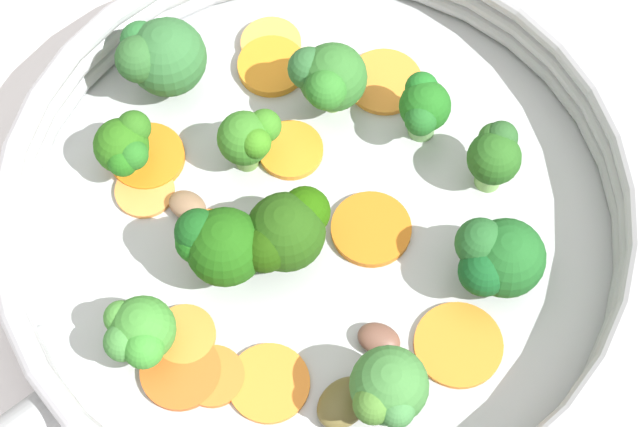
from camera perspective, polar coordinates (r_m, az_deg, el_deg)
name	(u,v)px	position (r m, az deg, el deg)	size (l,w,h in m)	color
ground_plane	(320,238)	(0.62, 0.00, -1.32)	(4.00, 4.00, 0.00)	white
skillet	(320,232)	(0.61, 0.00, -0.98)	(0.34, 0.34, 0.02)	#B2B5B7
skillet_rim_wall	(320,209)	(0.58, 0.00, 0.23)	(0.35, 0.35, 0.04)	#AFAEB5
skillet_rivet_left	(39,333)	(0.59, -14.77, -6.21)	(0.01, 0.01, 0.01)	#AFB2B5
carrot_slice_0	(371,229)	(0.60, 2.74, -0.84)	(0.05, 0.05, 0.00)	orange
carrot_slice_1	(461,343)	(0.58, 7.51, -6.85)	(0.05, 0.05, 0.00)	orange
carrot_slice_2	(210,237)	(0.60, -5.87, -1.24)	(0.03, 0.03, 0.00)	orange
carrot_slice_3	(213,376)	(0.57, -5.73, -8.63)	(0.03, 0.03, 0.00)	orange
carrot_slice_4	(185,335)	(0.58, -7.24, -6.44)	(0.03, 0.03, 0.00)	orange
carrot_slice_5	(271,44)	(0.66, -2.63, 9.03)	(0.04, 0.04, 0.01)	#F19941
carrot_slice_6	(147,157)	(0.63, -9.19, 3.00)	(0.04, 0.04, 0.00)	orange
carrot_slice_7	(269,383)	(0.57, -2.74, -9.03)	(0.04, 0.04, 0.00)	orange
carrot_slice_8	(291,150)	(0.62, -1.57, 3.41)	(0.04, 0.04, 0.00)	orange
carrot_slice_9	(145,191)	(0.62, -9.32, 1.21)	(0.03, 0.03, 0.00)	#F59242
carrot_slice_10	(272,66)	(0.65, -2.60, 7.85)	(0.04, 0.04, 0.01)	orange
carrot_slice_11	(385,82)	(0.65, 3.46, 7.03)	(0.05, 0.05, 0.00)	orange
carrot_slice_12	(181,371)	(0.57, -7.44, -8.32)	(0.04, 0.04, 0.00)	#DA5E20
broccoli_floret_0	(495,154)	(0.60, 9.30, 3.15)	(0.03, 0.03, 0.04)	#81B75E
broccoli_floret_1	(388,390)	(0.54, 3.65, -9.35)	(0.04, 0.04, 0.05)	#84B45F
broccoli_floret_2	(125,147)	(0.61, -10.37, 3.53)	(0.04, 0.04, 0.04)	#7D9B52
broccoli_floret_3	(425,108)	(0.61, 5.60, 5.64)	(0.03, 0.03, 0.04)	#6FA45D
broccoli_floret_4	(251,137)	(0.60, -3.71, 4.12)	(0.03, 0.04, 0.04)	olive
broccoli_floret_5	(218,245)	(0.56, -5.45, -1.69)	(0.05, 0.04, 0.05)	#658656
broccoli_floret_6	(286,234)	(0.57, -1.83, -1.12)	(0.04, 0.06, 0.05)	#779A5F
broccoli_floret_7	(139,333)	(0.56, -9.65, -6.28)	(0.04, 0.04, 0.04)	#89B261
broccoli_floret_8	(161,56)	(0.63, -8.50, 8.31)	(0.05, 0.05, 0.05)	olive
broccoli_floret_9	(498,258)	(0.57, 9.45, -2.36)	(0.05, 0.05, 0.05)	#82A469
broccoli_floret_10	(327,77)	(0.61, 0.38, 7.28)	(0.04, 0.04, 0.05)	#7AA251
mushroom_piece_0	(379,339)	(0.57, 3.15, -6.71)	(0.02, 0.02, 0.01)	brown
mushroom_piece_1	(187,206)	(0.61, -7.09, 0.42)	(0.02, 0.02, 0.01)	#886649
mushroom_piece_2	(343,403)	(0.56, 1.26, -10.06)	(0.03, 0.02, 0.01)	brown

